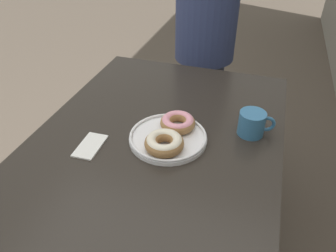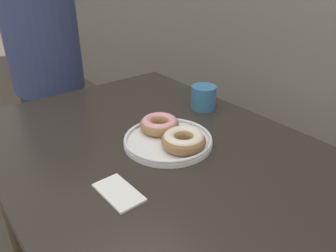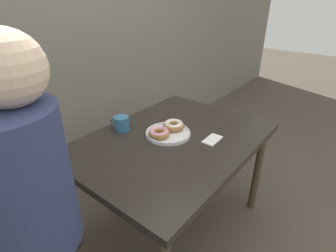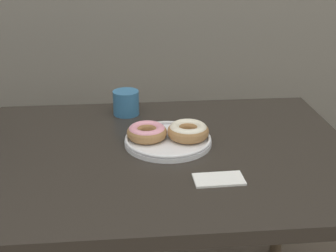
% 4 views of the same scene
% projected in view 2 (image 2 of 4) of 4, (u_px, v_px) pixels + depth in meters
% --- Properties ---
extents(dining_table, '(1.16, 0.85, 0.70)m').
position_uv_depth(dining_table, '(154.00, 166.00, 1.01)').
color(dining_table, '#28231E').
rests_on(dining_table, ground_plane).
extents(donut_plate, '(0.27, 0.27, 0.06)m').
position_uv_depth(donut_plate, '(170.00, 136.00, 0.98)').
color(donut_plate, white).
rests_on(donut_plate, dining_table).
extents(coffee_mug, '(0.09, 0.13, 0.09)m').
position_uv_depth(coffee_mug, '(204.00, 97.00, 1.21)').
color(coffee_mug, teal).
rests_on(coffee_mug, dining_table).
extents(person_figure, '(0.36, 0.32, 1.39)m').
position_uv_depth(person_figure, '(46.00, 67.00, 1.54)').
color(person_figure, '#232838').
rests_on(person_figure, ground_plane).
extents(napkin, '(0.13, 0.08, 0.01)m').
position_uv_depth(napkin, '(119.00, 192.00, 0.78)').
color(napkin, white).
rests_on(napkin, dining_table).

